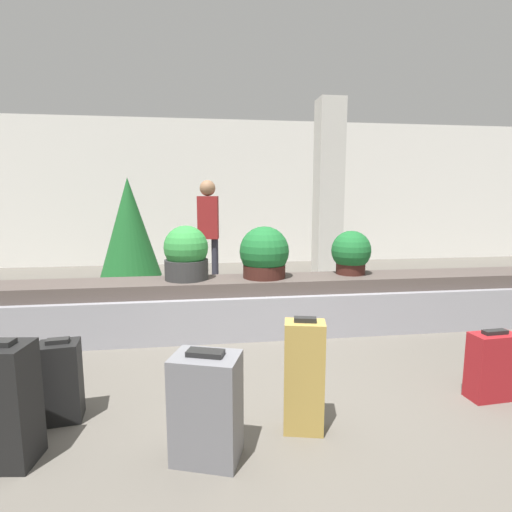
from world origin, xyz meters
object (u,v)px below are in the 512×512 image
(suitcase_0, at_px, (3,405))
(decorated_tree, at_px, (129,227))
(suitcase_1, at_px, (304,377))
(suitcase_4, at_px, (207,407))
(potted_plant_1, at_px, (351,253))
(potted_plant_0, at_px, (264,254))
(pillar, at_px, (328,192))
(suitcase_3, at_px, (61,381))
(suitcase_2, at_px, (492,366))
(potted_plant_2, at_px, (186,254))
(traveler_0, at_px, (208,225))

(suitcase_0, xyz_separation_m, decorated_tree, (-0.05, 4.65, 0.65))
(suitcase_0, bearing_deg, suitcase_1, 9.62)
(suitcase_4, relative_size, potted_plant_1, 1.31)
(potted_plant_0, xyz_separation_m, decorated_tree, (-1.89, 2.56, 0.12))
(pillar, xyz_separation_m, suitcase_3, (-3.24, -4.23, -1.32))
(suitcase_0, bearing_deg, potted_plant_0, 55.69)
(potted_plant_1, height_order, decorated_tree, decorated_tree)
(suitcase_2, relative_size, potted_plant_2, 0.91)
(suitcase_4, distance_m, potted_plant_1, 2.91)
(decorated_tree, bearing_deg, pillar, 0.23)
(suitcase_1, xyz_separation_m, suitcase_2, (1.52, 0.21, -0.12))
(potted_plant_0, xyz_separation_m, traveler_0, (-0.58, 2.03, 0.19))
(suitcase_1, relative_size, suitcase_3, 1.33)
(pillar, xyz_separation_m, potted_plant_0, (-1.57, -2.57, -0.72))
(suitcase_3, bearing_deg, pillar, 45.04)
(suitcase_3, relative_size, potted_plant_0, 1.01)
(suitcase_1, bearing_deg, potted_plant_2, 124.74)
(suitcase_3, relative_size, suitcase_4, 0.87)
(suitcase_2, xyz_separation_m, potted_plant_1, (-0.42, 1.85, 0.61))
(suitcase_0, xyz_separation_m, suitcase_3, (0.17, 0.43, -0.08))
(suitcase_4, relative_size, potted_plant_0, 1.15)
(traveler_0, bearing_deg, suitcase_2, 127.89)
(potted_plant_1, xyz_separation_m, decorated_tree, (-2.93, 2.50, 0.14))
(traveler_0, bearing_deg, potted_plant_2, 91.71)
(suitcase_4, distance_m, potted_plant_0, 2.38)
(suitcase_1, xyz_separation_m, traveler_0, (-0.52, 4.04, 0.70))
(pillar, distance_m, suitcase_4, 5.44)
(pillar, height_order, potted_plant_2, pillar)
(suitcase_3, bearing_deg, suitcase_4, -36.97)
(suitcase_2, bearing_deg, pillar, 84.86)
(suitcase_1, height_order, suitcase_2, suitcase_1)
(suitcase_2, height_order, suitcase_3, suitcase_3)
(suitcase_4, xyz_separation_m, potted_plant_1, (1.73, 2.27, 0.55))
(suitcase_3, relative_size, decorated_tree, 0.32)
(traveler_0, bearing_deg, potted_plant_0, 115.74)
(suitcase_3, bearing_deg, potted_plant_2, 56.83)
(suitcase_3, distance_m, potted_plant_0, 2.43)
(suitcase_0, distance_m, potted_plant_1, 3.63)
(suitcase_2, height_order, decorated_tree, decorated_tree)
(potted_plant_1, distance_m, decorated_tree, 3.86)
(suitcase_1, bearing_deg, pillar, 83.50)
(suitcase_0, height_order, traveler_0, traveler_0)
(suitcase_1, xyz_separation_m, potted_plant_0, (0.06, 2.01, 0.51))
(suitcase_3, bearing_deg, traveler_0, 66.03)
(pillar, relative_size, suitcase_2, 5.90)
(potted_plant_0, xyz_separation_m, potted_plant_2, (-0.87, 0.02, 0.02))
(pillar, xyz_separation_m, potted_plant_2, (-2.43, -2.55, -0.70))
(suitcase_4, distance_m, traveler_0, 4.31)
(pillar, relative_size, potted_plant_1, 6.26)
(potted_plant_0, distance_m, potted_plant_1, 1.05)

